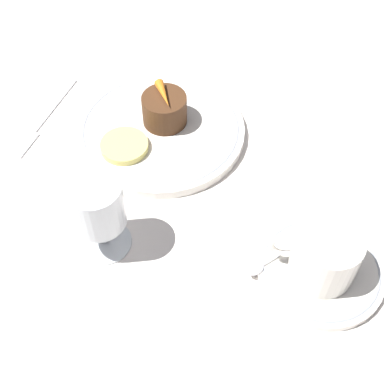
% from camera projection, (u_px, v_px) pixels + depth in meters
% --- Properties ---
extents(ground_plane, '(3.00, 3.00, 0.00)m').
position_uv_depth(ground_plane, '(164.00, 162.00, 0.74)').
color(ground_plane, white).
extents(dinner_plate, '(0.24, 0.24, 0.01)m').
position_uv_depth(dinner_plate, '(161.00, 130.00, 0.77)').
color(dinner_plate, white).
rests_on(dinner_plate, ground_plane).
extents(saucer, '(0.15, 0.15, 0.01)m').
position_uv_depth(saucer, '(321.00, 270.00, 0.63)').
color(saucer, white).
rests_on(saucer, ground_plane).
extents(coffee_cup, '(0.10, 0.08, 0.07)m').
position_uv_depth(coffee_cup, '(325.00, 255.00, 0.60)').
color(coffee_cup, white).
rests_on(coffee_cup, saucer).
extents(spoon, '(0.09, 0.09, 0.00)m').
position_uv_depth(spoon, '(279.00, 254.00, 0.64)').
color(spoon, silver).
rests_on(spoon, saucer).
extents(wine_glass, '(0.07, 0.07, 0.11)m').
position_uv_depth(wine_glass, '(97.00, 208.00, 0.60)').
color(wine_glass, silver).
rests_on(wine_glass, ground_plane).
extents(fork, '(0.04, 0.17, 0.01)m').
position_uv_depth(fork, '(39.00, 124.00, 0.78)').
color(fork, silver).
rests_on(fork, ground_plane).
extents(dessert_cake, '(0.06, 0.06, 0.04)m').
position_uv_depth(dessert_cake, '(165.00, 110.00, 0.76)').
color(dessert_cake, '#4C2D19').
rests_on(dessert_cake, dinner_plate).
extents(carrot_garnish, '(0.04, 0.05, 0.01)m').
position_uv_depth(carrot_garnish, '(164.00, 94.00, 0.73)').
color(carrot_garnish, orange).
rests_on(carrot_garnish, dessert_cake).
extents(pineapple_slice, '(0.07, 0.07, 0.01)m').
position_uv_depth(pineapple_slice, '(125.00, 143.00, 0.74)').
color(pineapple_slice, '#EFE075').
rests_on(pineapple_slice, dinner_plate).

